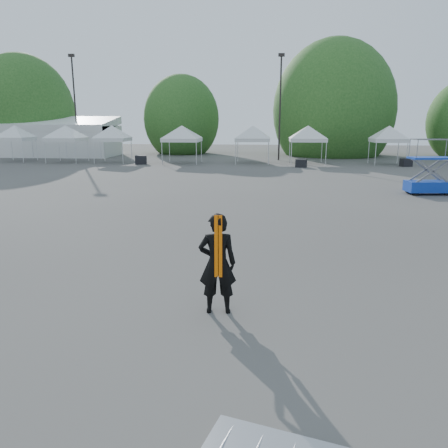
{
  "coord_description": "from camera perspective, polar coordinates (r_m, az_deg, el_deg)",
  "views": [
    {
      "loc": [
        1.74,
        -11.04,
        3.75
      ],
      "look_at": [
        0.77,
        -0.76,
        1.3
      ],
      "focal_mm": 35.0,
      "sensor_mm": 36.0,
      "label": 1
    }
  ],
  "objects": [
    {
      "name": "ground",
      "position": [
        11.79,
        -3.38,
        -5.22
      ],
      "size": [
        120.0,
        120.0,
        0.0
      ],
      "primitive_type": "plane",
      "color": "#474442",
      "rests_on": "ground"
    },
    {
      "name": "scissor_lift",
      "position": [
        25.06,
        25.32,
        6.78
      ],
      "size": [
        2.3,
        1.33,
        2.84
      ],
      "rotation": [
        0.0,
        0.0,
        0.11
      ],
      "color": "#0B2798",
      "rests_on": "ground"
    },
    {
      "name": "tree_far_w",
      "position": [
        56.35,
        -24.76,
        12.97
      ],
      "size": [
        4.8,
        4.8,
        7.3
      ],
      "color": "#382314",
      "rests_on": "ground"
    },
    {
      "name": "man",
      "position": [
        8.59,
        -0.87,
        -5.18
      ],
      "size": [
        0.79,
        0.57,
        2.04
      ],
      "rotation": [
        0.0,
        0.0,
        3.25
      ],
      "color": "black",
      "rests_on": "ground"
    },
    {
      "name": "light_pole_west",
      "position": [
        49.22,
        -18.92,
        15.02
      ],
      "size": [
        0.6,
        0.25,
        10.3
      ],
      "color": "black",
      "rests_on": "ground"
    },
    {
      "name": "light_pole_east",
      "position": [
        43.09,
        7.35,
        15.6
      ],
      "size": [
        0.6,
        0.25,
        9.8
      ],
      "color": "black",
      "rests_on": "ground"
    },
    {
      "name": "tent_d",
      "position": [
        39.63,
        -5.53,
        12.3
      ],
      "size": [
        4.53,
        4.53,
        3.88
      ],
      "color": "silver",
      "rests_on": "ground"
    },
    {
      "name": "tent_g",
      "position": [
        40.93,
        20.77,
        11.54
      ],
      "size": [
        3.91,
        3.91,
        3.88
      ],
      "color": "silver",
      "rests_on": "ground"
    },
    {
      "name": "tent_b",
      "position": [
        43.1,
        -20.02,
        11.65
      ],
      "size": [
        4.29,
        4.29,
        3.88
      ],
      "color": "silver",
      "rests_on": "ground"
    },
    {
      "name": "tree_mid_e",
      "position": [
        50.57,
        14.1,
        14.21
      ],
      "size": [
        5.12,
        5.12,
        7.79
      ],
      "color": "#382314",
      "rests_on": "ground"
    },
    {
      "name": "tent_f",
      "position": [
        39.99,
        10.93,
        12.13
      ],
      "size": [
        4.44,
        4.44,
        3.88
      ],
      "color": "silver",
      "rests_on": "ground"
    },
    {
      "name": "tent_c",
      "position": [
        41.52,
        -14.44,
        11.99
      ],
      "size": [
        4.01,
        4.01,
        3.88
      ],
      "color": "silver",
      "rests_on": "ground"
    },
    {
      "name": "tree_mid_w",
      "position": [
        51.96,
        -5.55,
        13.5
      ],
      "size": [
        4.16,
        4.16,
        6.33
      ],
      "color": "#382314",
      "rests_on": "ground"
    },
    {
      "name": "crate_west",
      "position": [
        39.48,
        -10.8,
        8.23
      ],
      "size": [
        1.12,
        0.96,
        0.76
      ],
      "primitive_type": "cube",
      "rotation": [
        0.0,
        0.0,
        0.22
      ],
      "color": "black",
      "rests_on": "ground"
    },
    {
      "name": "crate_east",
      "position": [
        39.89,
        22.68,
        7.42
      ],
      "size": [
        1.01,
        0.88,
        0.66
      ],
      "primitive_type": "cube",
      "rotation": [
        0.0,
        0.0,
        0.29
      ],
      "color": "black",
      "rests_on": "ground"
    },
    {
      "name": "marquee",
      "position": [
        51.83,
        -22.25,
        10.42
      ],
      "size": [
        15.0,
        6.25,
        4.23
      ],
      "color": "silver",
      "rests_on": "ground"
    },
    {
      "name": "tent_a",
      "position": [
        45.84,
        -25.66,
        11.21
      ],
      "size": [
        3.82,
        3.82,
        3.88
      ],
      "color": "silver",
      "rests_on": "ground"
    },
    {
      "name": "crate_mid",
      "position": [
        36.78,
        10.05,
        7.82
      ],
      "size": [
        1.0,
        0.88,
        0.66
      ],
      "primitive_type": "cube",
      "rotation": [
        0.0,
        0.0,
        -0.3
      ],
      "color": "black",
      "rests_on": "ground"
    },
    {
      "name": "tent_e",
      "position": [
        39.85,
        3.8,
        12.33
      ],
      "size": [
        4.33,
        4.33,
        3.88
      ],
      "color": "silver",
      "rests_on": "ground"
    }
  ]
}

